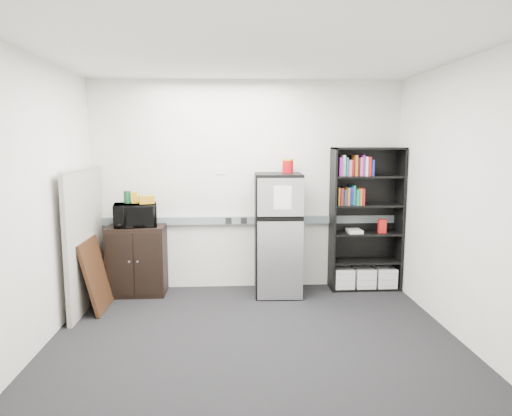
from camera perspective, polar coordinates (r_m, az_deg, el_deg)
The scene contains 18 objects.
floor at distance 4.59m, azimuth -0.17°, elevation -16.39°, with size 4.00×4.00×0.00m, color black.
wall_back at distance 5.95m, azimuth -1.09°, elevation 2.79°, with size 4.00×0.02×2.70m, color silver.
wall_right at distance 4.76m, azimuth 24.62°, elevation 0.68°, with size 0.02×3.50×2.70m, color silver.
wall_left at distance 4.57m, azimuth -26.11°, elevation 0.30°, with size 0.02×3.50×2.70m, color silver.
ceiling at distance 4.25m, azimuth -0.19°, elevation 18.89°, with size 4.00×3.50×0.02m, color white.
electrical_raceway at distance 5.98m, azimuth -1.07°, elevation -1.53°, with size 3.92×0.05×0.10m, color slate.
wall_note at distance 5.93m, azimuth -4.49°, elevation 4.68°, with size 0.14×0.00×0.10m, color white.
bookshelf at distance 6.08m, azimuth 13.54°, elevation -1.48°, with size 0.90×0.34×1.85m.
cubicle_partition at distance 5.62m, azimuth -20.58°, elevation -3.61°, with size 0.06×1.30×1.62m.
cabinet at distance 5.98m, azimuth -14.61°, elevation -6.33°, with size 0.70×0.47×0.88m.
microwave at distance 5.85m, azimuth -14.85°, elevation -0.84°, with size 0.51×0.35×0.28m, color black.
snack_box_a at distance 5.87m, azimuth -15.80°, elevation 1.30°, with size 0.07×0.05×0.15m, color #1A5C2C.
snack_box_b at distance 5.87m, azimuth -15.80°, elevation 1.30°, with size 0.07×0.05×0.15m, color #0D3922.
snack_box_c at distance 5.85m, azimuth -14.92°, elevation 1.26°, with size 0.07×0.05×0.14m, color gold.
snack_bag at distance 5.78m, azimuth -13.51°, elevation 1.02°, with size 0.18×0.10×0.10m, color #C38313.
refrigerator at distance 5.74m, azimuth 2.76°, elevation -3.33°, with size 0.59×0.62×1.53m.
coffee_can at distance 5.77m, azimuth 4.00°, elevation 5.37°, with size 0.14×0.14×0.19m.
framed_poster at distance 5.59m, azimuth -19.34°, elevation -7.80°, with size 0.22×0.64×0.82m.
Camera 1 is at (-0.23, -4.17, 1.91)m, focal length 32.00 mm.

